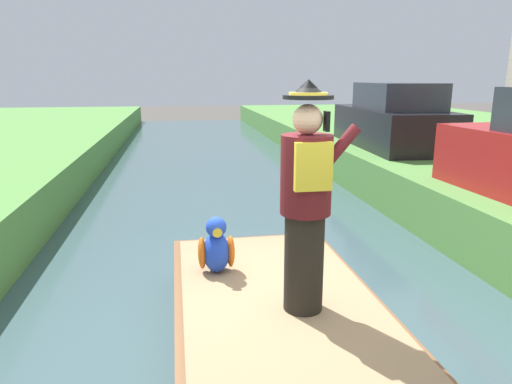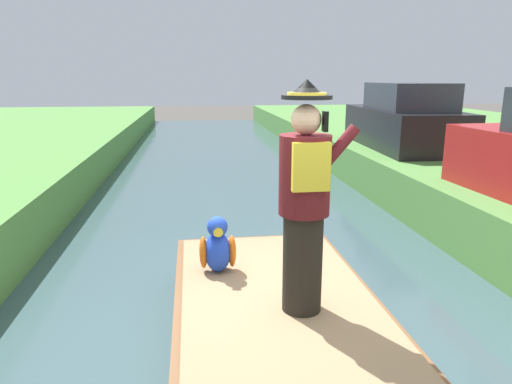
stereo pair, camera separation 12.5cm
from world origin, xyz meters
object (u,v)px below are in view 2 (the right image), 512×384
(person_pirate, at_px, (305,201))
(parked_car_dark, at_px, (404,121))
(boat, at_px, (286,352))
(parrot_plush, at_px, (218,248))

(person_pirate, height_order, parked_car_dark, person_pirate)
(boat, relative_size, parked_car_dark, 1.03)
(person_pirate, distance_m, parked_car_dark, 8.20)
(person_pirate, xyz_separation_m, parrot_plush, (-0.65, 0.87, -0.68))
(boat, height_order, parrot_plush, parrot_plush)
(boat, xyz_separation_m, parked_car_dark, (4.27, 7.22, 1.17))
(parked_car_dark, bearing_deg, parrot_plush, -127.38)
(parrot_plush, xyz_separation_m, parked_car_dark, (4.76, 6.23, 0.62))
(parrot_plush, bearing_deg, boat, -63.76)
(boat, height_order, parked_car_dark, parked_car_dark)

